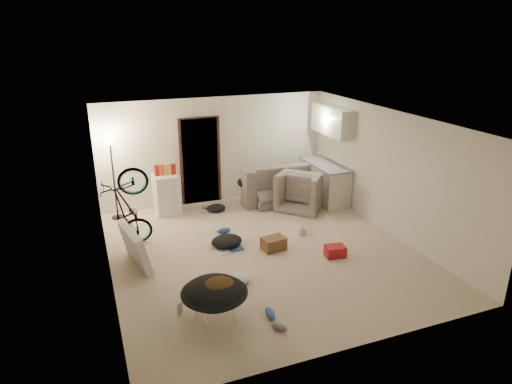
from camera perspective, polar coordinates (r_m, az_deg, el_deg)
name	(u,v)px	position (r m, az deg, el deg)	size (l,w,h in m)	color
floor	(262,252)	(8.72, 0.82, -7.46)	(5.50, 6.00, 0.02)	beige
ceiling	(263,120)	(7.88, 0.91, 9.03)	(5.50, 6.00, 0.02)	white
wall_back	(216,150)	(10.94, -5.08, 5.29)	(5.50, 0.02, 2.50)	white
wall_front	(355,266)	(5.78, 12.25, -8.99)	(5.50, 0.02, 2.50)	white
wall_left	(103,210)	(7.68, -18.61, -2.14)	(0.02, 6.00, 2.50)	white
wall_right	(390,172)	(9.55, 16.42, 2.36)	(0.02, 6.00, 2.50)	white
doorway	(200,161)	(10.87, -7.01, 3.85)	(0.85, 0.10, 2.04)	black
door_trim	(200,161)	(10.84, -6.97, 3.81)	(0.97, 0.04, 2.10)	#371F13
floor_lamp	(112,161)	(10.20, -17.57, 3.67)	(0.28, 0.28, 1.81)	black
kitchen_counter	(325,183)	(11.20, 8.56, 1.15)	(0.60, 1.50, 0.88)	beige
counter_top	(325,165)	(11.06, 8.68, 3.41)	(0.64, 1.54, 0.04)	gray
kitchen_uppers	(333,121)	(10.88, 9.57, 8.78)	(0.38, 1.40, 0.65)	beige
sofa	(285,185)	(11.23, 3.62, 0.85)	(2.31, 0.90, 0.67)	#343B34
armchair	(303,193)	(10.76, 5.93, -0.15)	(1.00, 0.88, 0.65)	#343B34
bicycle	(129,226)	(9.05, -15.59, -4.07)	(0.57, 1.65, 0.86)	black
book_asset	(178,316)	(7.02, -9.73, -15.07)	(0.14, 0.20, 0.01)	#A21819
mini_fridge	(166,194)	(10.47, -11.13, -0.26)	(0.53, 0.53, 0.91)	white
snack_box_0	(157,172)	(10.28, -12.26, 2.48)	(0.10, 0.07, 0.30)	#A21819
snack_box_1	(163,171)	(10.29, -11.60, 2.56)	(0.10, 0.07, 0.30)	#C45118
snack_box_2	(168,171)	(10.31, -10.95, 2.64)	(0.10, 0.07, 0.30)	gold
snack_box_3	(173,170)	(10.33, -10.29, 2.71)	(0.10, 0.07, 0.30)	#A21819
saucer_chair	(214,298)	(6.63, -5.21, -13.06)	(0.95, 0.95, 0.67)	silver
hoodie	(218,286)	(6.51, -4.76, -11.64)	(0.48, 0.40, 0.22)	#4A2F19
sofa_drape	(249,182)	(10.82, -0.93, 1.27)	(0.56, 0.46, 0.28)	black
tv_box	(135,247)	(8.33, -14.91, -6.71)	(0.13, 1.09, 0.72)	silver
drink_case_a	(274,244)	(8.72, 2.21, -6.47)	(0.43, 0.31, 0.25)	brown
drink_case_b	(335,251)	(8.61, 9.87, -7.30)	(0.36, 0.26, 0.21)	#A21819
juicer	(302,231)	(9.37, 5.83, -4.86)	(0.15, 0.15, 0.22)	beige
newspaper	(203,226)	(9.82, -6.62, -4.23)	(0.45, 0.59, 0.01)	beige
book_blue	(235,247)	(8.85, -2.63, -6.86)	(0.24, 0.33, 0.03)	#2C4EA1
book_white	(223,251)	(8.70, -4.13, -7.41)	(0.20, 0.26, 0.02)	silver
shoe_0	(224,231)	(9.44, -4.06, -4.83)	(0.30, 0.12, 0.11)	#2C4EA1
shoe_1	(207,207)	(10.69, -6.14, -1.89)	(0.27, 0.11, 0.10)	slate
shoe_2	(270,314)	(6.90, 1.79, -14.95)	(0.30, 0.12, 0.11)	#2C4EA1
shoe_3	(279,327)	(6.66, 2.92, -16.51)	(0.25, 0.10, 0.09)	slate
clothes_lump_a	(227,241)	(8.88, -3.69, -6.16)	(0.62, 0.53, 0.20)	black
clothes_lump_b	(216,208)	(10.56, -5.04, -2.00)	(0.46, 0.40, 0.14)	black
clothes_lump_c	(238,278)	(7.72, -2.24, -10.72)	(0.42, 0.36, 0.13)	silver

